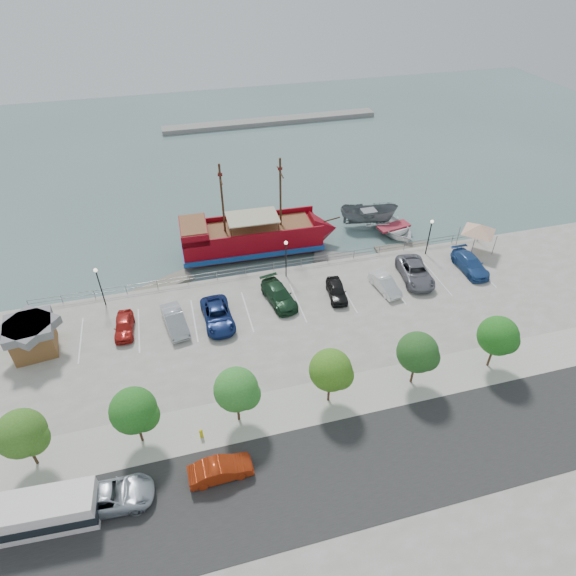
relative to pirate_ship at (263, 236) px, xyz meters
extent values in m
plane|color=#496664|center=(0.89, -13.32, -1.93)|extent=(160.00, 160.00, 0.00)
cube|color=gray|center=(0.89, -34.32, -1.53)|extent=(100.00, 58.00, 1.20)
cube|color=#252525|center=(0.89, -29.32, -0.92)|extent=(100.00, 8.00, 0.04)
cube|color=#B2AF9D|center=(0.89, -23.32, -0.91)|extent=(100.00, 4.00, 0.05)
cylinder|color=slate|center=(0.89, -5.52, 0.02)|extent=(50.00, 0.06, 0.06)
cylinder|color=slate|center=(0.89, -5.52, -0.38)|extent=(50.00, 0.06, 0.06)
cube|color=gray|center=(10.89, 41.68, -1.53)|extent=(40.00, 3.00, 0.80)
cube|color=maroon|center=(-1.32, 0.04, -0.09)|extent=(15.59, 5.27, 2.51)
cube|color=#144290|center=(-1.32, 0.04, -0.91)|extent=(15.88, 5.56, 0.58)
cone|color=maroon|center=(7.18, -0.20, -0.09)|extent=(3.22, 4.72, 4.64)
cube|color=maroon|center=(-7.59, 0.21, 1.84)|extent=(3.03, 4.91, 1.35)
cube|color=brown|center=(-7.59, 0.21, 2.57)|extent=(2.83, 4.52, 0.12)
cube|color=brown|center=(-0.83, 0.02, 1.21)|extent=(12.67, 4.60, 0.14)
cube|color=maroon|center=(-1.25, 2.35, 1.50)|extent=(15.46, 0.63, 0.68)
cube|color=maroon|center=(-1.38, -2.28, 1.50)|extent=(15.46, 0.63, 0.68)
cylinder|color=#382111|center=(2.06, -0.06, 5.13)|extent=(0.24, 0.24, 7.92)
cylinder|color=#382111|center=(-4.21, 0.12, 5.13)|extent=(0.24, 0.24, 7.92)
cylinder|color=#382111|center=(2.06, -0.06, 7.54)|extent=(0.22, 2.90, 0.14)
cylinder|color=#382111|center=(-4.21, 0.12, 7.54)|extent=(0.22, 2.90, 0.14)
cube|color=#BBB58D|center=(-1.12, 0.03, 2.62)|extent=(5.70, 3.83, 0.12)
cylinder|color=#382111|center=(7.86, -0.22, 1.07)|extent=(2.41, 0.22, 0.57)
imported|color=slate|center=(13.69, 2.02, -0.58)|extent=(7.42, 4.47, 2.69)
imported|color=white|center=(15.96, -0.54, -1.22)|extent=(5.99, 7.54, 1.40)
cube|color=gray|center=(-11.95, -4.12, -1.73)|extent=(7.06, 4.62, 0.39)
cube|color=slate|center=(8.32, -4.12, -1.73)|extent=(6.93, 4.10, 0.38)
cube|color=#6E675B|center=(15.59, -4.12, -1.74)|extent=(6.50, 2.32, 0.36)
cube|color=brown|center=(-22.58, -11.67, 0.28)|extent=(3.68, 3.68, 2.42)
cube|color=slate|center=(-22.58, -11.67, 1.77)|extent=(4.17, 4.17, 0.77)
cylinder|color=slate|center=(21.12, -6.08, 0.25)|extent=(0.08, 0.08, 2.35)
cylinder|color=slate|center=(23.90, -6.03, 0.25)|extent=(0.08, 0.08, 2.35)
cylinder|color=slate|center=(21.18, -8.85, 0.25)|extent=(0.08, 0.08, 2.35)
cylinder|color=slate|center=(23.95, -8.80, 0.25)|extent=(0.08, 0.08, 2.35)
pyramid|color=silver|center=(22.54, -7.44, 2.33)|extent=(4.57, 4.57, 0.96)
imported|color=#9CA6B1|center=(-16.09, -27.56, -0.17)|extent=(5.57, 2.82, 1.51)
imported|color=#A52C0E|center=(-9.09, -27.49, -0.22)|extent=(4.33, 1.64, 1.41)
cube|color=silver|center=(-20.02, -27.82, 0.26)|extent=(6.73, 2.66, 2.36)
cube|color=black|center=(-20.02, -27.82, 0.11)|extent=(6.83, 2.76, 0.76)
cylinder|color=#CBC408|center=(-9.98, -24.12, -0.61)|extent=(0.25, 0.25, 0.63)
sphere|color=#CBC408|center=(-9.98, -24.12, -0.27)|extent=(0.27, 0.27, 0.27)
cylinder|color=black|center=(-17.11, -6.82, 1.07)|extent=(0.12, 0.12, 4.00)
sphere|color=#FFF2CC|center=(-17.11, -6.82, 3.17)|extent=(0.36, 0.36, 0.36)
cylinder|color=black|center=(0.89, -6.82, 1.07)|extent=(0.12, 0.12, 4.00)
sphere|color=#FFF2CC|center=(0.89, -6.82, 3.17)|extent=(0.36, 0.36, 0.36)
cylinder|color=black|center=(16.89, -6.82, 1.07)|extent=(0.12, 0.12, 4.00)
sphere|color=#FFF2CC|center=(16.89, -6.82, 3.17)|extent=(0.36, 0.36, 0.36)
cylinder|color=#473321|center=(-21.11, -23.32, 0.17)|extent=(0.20, 0.20, 2.20)
sphere|color=#335E1B|center=(-21.11, -23.32, 2.47)|extent=(3.20, 3.20, 3.20)
sphere|color=#335E1B|center=(-20.51, -23.62, 2.07)|extent=(2.20, 2.20, 2.20)
cylinder|color=#473321|center=(-14.11, -23.32, 0.17)|extent=(0.20, 0.20, 2.20)
sphere|color=#205D1B|center=(-14.11, -23.32, 2.47)|extent=(3.20, 3.20, 3.20)
sphere|color=#205D1B|center=(-13.51, -23.62, 2.07)|extent=(2.20, 2.20, 2.20)
cylinder|color=#473321|center=(-7.11, -23.32, 0.17)|extent=(0.20, 0.20, 2.20)
sphere|color=#2C7027|center=(-7.11, -23.32, 2.47)|extent=(3.20, 3.20, 3.20)
sphere|color=#2C7027|center=(-6.51, -23.62, 2.07)|extent=(2.20, 2.20, 2.20)
cylinder|color=#473321|center=(-0.11, -23.32, 0.17)|extent=(0.20, 0.20, 2.20)
sphere|color=#3A6C19|center=(-0.11, -23.32, 2.47)|extent=(3.20, 3.20, 3.20)
sphere|color=#3A6C19|center=(0.49, -23.62, 2.07)|extent=(2.20, 2.20, 2.20)
cylinder|color=#473321|center=(6.89, -23.32, 0.17)|extent=(0.20, 0.20, 2.20)
sphere|color=#214C1C|center=(6.89, -23.32, 2.47)|extent=(3.20, 3.20, 3.20)
sphere|color=#214C1C|center=(7.49, -23.62, 2.07)|extent=(2.20, 2.20, 2.20)
cylinder|color=#473321|center=(13.89, -23.32, 0.17)|extent=(0.20, 0.20, 2.20)
sphere|color=#1E6019|center=(13.89, -23.32, 2.47)|extent=(3.20, 3.20, 3.20)
sphere|color=#1E6019|center=(14.49, -23.62, 2.07)|extent=(2.20, 2.20, 2.20)
imported|color=#A91C17|center=(-15.28, -11.19, -0.24)|extent=(1.82, 4.10, 1.37)
imported|color=#A3A6AD|center=(-10.82, -11.79, -0.14)|extent=(2.44, 4.99, 1.57)
imported|color=navy|center=(-6.98, -12.09, -0.15)|extent=(2.78, 5.66, 1.55)
imported|color=#193B22|center=(-0.84, -10.62, -0.15)|extent=(3.10, 5.62, 1.54)
imported|color=black|center=(4.82, -11.33, -0.22)|extent=(2.20, 4.31, 1.41)
imported|color=white|center=(9.82, -11.61, -0.23)|extent=(2.05, 4.39, 1.39)
imported|color=slate|center=(13.56, -10.69, -0.10)|extent=(3.58, 6.28, 1.65)
imported|color=#264D8F|center=(19.87, -10.75, -0.16)|extent=(2.17, 5.30, 1.54)
camera|label=1|loc=(-9.36, -45.77, 28.78)|focal=30.00mm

